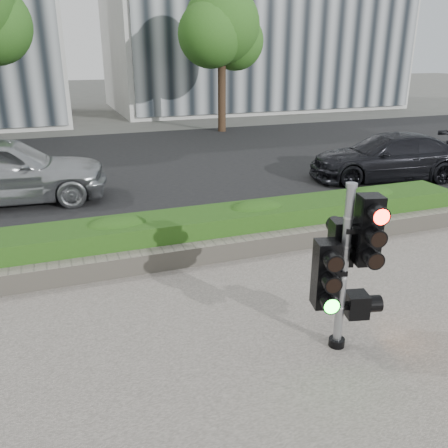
{
  "coord_description": "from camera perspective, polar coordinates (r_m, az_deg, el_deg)",
  "views": [
    {
      "loc": [
        -2.16,
        -5.49,
        3.59
      ],
      "look_at": [
        0.09,
        0.6,
        1.2
      ],
      "focal_mm": 38.0,
      "sensor_mm": 36.0,
      "label": 1
    }
  ],
  "objects": [
    {
      "name": "road",
      "position": [
        16.05,
        -12.13,
        6.84
      ],
      "size": [
        60.0,
        13.0,
        0.02
      ],
      "primitive_type": "cube",
      "color": "black",
      "rests_on": "ground"
    },
    {
      "name": "sidewalk",
      "position": [
        5.14,
        12.22,
        -24.49
      ],
      "size": [
        16.0,
        11.0,
        0.03
      ],
      "primitive_type": "cube",
      "color": "#9E9389",
      "rests_on": "ground"
    },
    {
      "name": "ground",
      "position": [
        6.91,
        1.04,
        -11.15
      ],
      "size": [
        120.0,
        120.0,
        0.0
      ],
      "primitive_type": "plane",
      "color": "#51514C",
      "rests_on": "ground"
    },
    {
      "name": "stone_wall",
      "position": [
        8.42,
        -3.66,
        -3.63
      ],
      "size": [
        12.0,
        0.32,
        0.34
      ],
      "primitive_type": "cube",
      "color": "gray",
      "rests_on": "sidewalk"
    },
    {
      "name": "curb",
      "position": [
        9.58,
        -5.81,
        -1.55
      ],
      "size": [
        60.0,
        0.25,
        0.12
      ],
      "primitive_type": "cube",
      "color": "gray",
      "rests_on": "ground"
    },
    {
      "name": "car_silver",
      "position": [
        12.76,
        -25.05,
        5.86
      ],
      "size": [
        4.99,
        2.33,
        1.65
      ],
      "primitive_type": "imported",
      "rotation": [
        0.0,
        0.0,
        1.49
      ],
      "color": "#A3A6AA",
      "rests_on": "road"
    },
    {
      "name": "tree_right",
      "position": [
        22.41,
        -0.36,
        22.47
      ],
      "size": [
        4.1,
        3.58,
        6.53
      ],
      "color": "black",
      "rests_on": "ground"
    },
    {
      "name": "building_right",
      "position": [
        33.3,
        3.33,
        24.31
      ],
      "size": [
        18.0,
        10.0,
        12.0
      ],
      "primitive_type": "cube",
      "color": "#B7B7B2",
      "rests_on": "ground"
    },
    {
      "name": "hedge",
      "position": [
        8.93,
        -4.9,
        -1.05
      ],
      "size": [
        12.0,
        1.0,
        0.68
      ],
      "primitive_type": "cube",
      "color": "#457F27",
      "rests_on": "sidewalk"
    },
    {
      "name": "traffic_signal",
      "position": [
        5.9,
        14.44,
        -4.19
      ],
      "size": [
        0.79,
        0.63,
        2.16
      ],
      "rotation": [
        0.0,
        0.0,
        -0.24
      ],
      "color": "black",
      "rests_on": "sidewalk"
    },
    {
      "name": "car_dark",
      "position": [
        14.7,
        19.12,
        7.64
      ],
      "size": [
        4.81,
        2.72,
        1.31
      ],
      "primitive_type": "imported",
      "rotation": [
        0.0,
        0.0,
        -1.77
      ],
      "color": "black",
      "rests_on": "road"
    }
  ]
}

